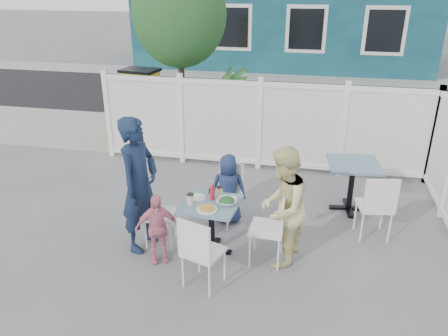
% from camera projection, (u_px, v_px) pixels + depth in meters
% --- Properties ---
extents(ground, '(80.00, 80.00, 0.00)m').
position_uv_depth(ground, '(226.00, 235.00, 5.96)').
color(ground, slate).
extents(near_sidewalk, '(24.00, 2.60, 0.01)m').
position_uv_depth(near_sidewalk, '(262.00, 142.00, 9.36)').
color(near_sidewalk, gray).
rests_on(near_sidewalk, ground).
extents(street, '(24.00, 5.00, 0.01)m').
position_uv_depth(street, '(279.00, 99.00, 12.68)').
color(street, black).
rests_on(street, ground).
extents(far_sidewalk, '(24.00, 1.60, 0.01)m').
position_uv_depth(far_sidewalk, '(288.00, 77.00, 15.45)').
color(far_sidewalk, gray).
rests_on(far_sidewalk, ground).
extents(fence_back, '(5.86, 0.08, 1.60)m').
position_uv_depth(fence_back, '(259.00, 127.00, 7.78)').
color(fence_back, white).
rests_on(fence_back, ground).
extents(tree, '(1.80, 1.62, 3.59)m').
position_uv_depth(tree, '(179.00, 15.00, 8.19)').
color(tree, '#382316').
rests_on(tree, ground).
extents(utility_cabinet, '(0.79, 0.62, 1.34)m').
position_uv_depth(utility_cabinet, '(142.00, 102.00, 9.81)').
color(utility_cabinet, yellow).
rests_on(utility_cabinet, ground).
extents(potted_shrub_a, '(1.32, 1.32, 1.67)m').
position_uv_depth(potted_shrub_a, '(228.00, 111.00, 8.52)').
color(potted_shrub_a, '#174124').
rests_on(potted_shrub_a, ground).
extents(potted_shrub_b, '(1.53, 1.36, 1.56)m').
position_uv_depth(potted_shrub_b, '(338.00, 123.00, 8.05)').
color(potted_shrub_b, '#174124').
rests_on(potted_shrub_b, ground).
extents(main_table, '(0.71, 0.71, 0.70)m').
position_uv_depth(main_table, '(211.00, 214.00, 5.42)').
color(main_table, slate).
rests_on(main_table, ground).
extents(spare_table, '(0.80, 0.80, 0.76)m').
position_uv_depth(spare_table, '(353.00, 174.00, 6.40)').
color(spare_table, slate).
rests_on(spare_table, ground).
extents(chair_left, '(0.43, 0.44, 0.87)m').
position_uv_depth(chair_left, '(154.00, 208.00, 5.61)').
color(chair_left, white).
rests_on(chair_left, ground).
extents(chair_right, '(0.42, 0.43, 0.93)m').
position_uv_depth(chair_right, '(274.00, 223.00, 5.21)').
color(chair_right, white).
rests_on(chair_right, ground).
extents(chair_back, '(0.52, 0.51, 0.88)m').
position_uv_depth(chair_back, '(227.00, 188.00, 6.16)').
color(chair_back, white).
rests_on(chair_back, ground).
extents(chair_near, '(0.51, 0.50, 0.90)m').
position_uv_depth(chair_near, '(200.00, 249.00, 4.75)').
color(chair_near, white).
rests_on(chair_near, ground).
extents(chair_spare, '(0.49, 0.48, 0.93)m').
position_uv_depth(chair_spare, '(377.00, 203.00, 5.67)').
color(chair_spare, white).
rests_on(chair_spare, ground).
extents(man, '(0.53, 0.70, 1.75)m').
position_uv_depth(man, '(139.00, 185.00, 5.40)').
color(man, '#14223D').
rests_on(man, ground).
extents(woman, '(0.68, 0.81, 1.49)m').
position_uv_depth(woman, '(282.00, 208.00, 5.14)').
color(woman, '#DFD048').
rests_on(woman, ground).
extents(boy, '(0.53, 0.39, 1.01)m').
position_uv_depth(boy, '(228.00, 189.00, 6.13)').
color(boy, navy).
rests_on(boy, ground).
extents(toddler, '(0.57, 0.44, 0.91)m').
position_uv_depth(toddler, '(157.00, 228.00, 5.26)').
color(toddler, pink).
rests_on(toddler, ground).
extents(plate_main, '(0.25, 0.25, 0.02)m').
position_uv_depth(plate_main, '(207.00, 209.00, 5.19)').
color(plate_main, white).
rests_on(plate_main, main_table).
extents(plate_side, '(0.21, 0.21, 0.01)m').
position_uv_depth(plate_side, '(197.00, 198.00, 5.47)').
color(plate_side, white).
rests_on(plate_side, main_table).
extents(salad_bowl, '(0.24, 0.24, 0.06)m').
position_uv_depth(salad_bowl, '(227.00, 202.00, 5.32)').
color(salad_bowl, white).
rests_on(salad_bowl, main_table).
extents(coffee_cup_a, '(0.08, 0.08, 0.12)m').
position_uv_depth(coffee_cup_a, '(190.00, 199.00, 5.30)').
color(coffee_cup_a, beige).
rests_on(coffee_cup_a, main_table).
extents(coffee_cup_b, '(0.08, 0.08, 0.12)m').
position_uv_depth(coffee_cup_b, '(220.00, 192.00, 5.51)').
color(coffee_cup_b, beige).
rests_on(coffee_cup_b, main_table).
extents(ketchup_bottle, '(0.06, 0.06, 0.18)m').
position_uv_depth(ketchup_bottle, '(212.00, 193.00, 5.39)').
color(ketchup_bottle, red).
rests_on(ketchup_bottle, main_table).
extents(salt_shaker, '(0.03, 0.03, 0.07)m').
position_uv_depth(salt_shaker, '(211.00, 192.00, 5.54)').
color(salt_shaker, white).
rests_on(salt_shaker, main_table).
extents(pepper_shaker, '(0.03, 0.03, 0.07)m').
position_uv_depth(pepper_shaker, '(210.00, 191.00, 5.57)').
color(pepper_shaker, black).
rests_on(pepper_shaker, main_table).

